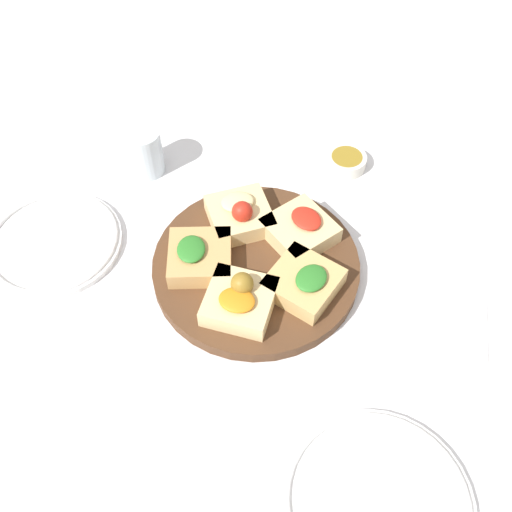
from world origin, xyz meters
TOP-DOWN VIEW (x-y plane):
  - ground_plane at (0.00, 0.00)m, footprint 3.00×3.00m
  - serving_board at (0.00, 0.00)m, footprint 0.33×0.33m
  - focaccia_slice_0 at (0.01, 0.09)m, footprint 0.11×0.11m
  - focaccia_slice_1 at (-0.08, 0.04)m, footprint 0.13×0.13m
  - focaccia_slice_2 at (-0.06, -0.06)m, footprint 0.14×0.14m
  - focaccia_slice_3 at (0.04, -0.08)m, footprint 0.13×0.13m
  - focaccia_slice_4 at (0.09, 0.01)m, footprint 0.11×0.11m
  - plate_left at (-0.38, -0.09)m, footprint 0.24×0.24m
  - plate_right at (0.11, 0.32)m, footprint 0.22×0.22m
  - water_glass at (0.26, 0.16)m, footprint 0.07×0.07m
  - napkin_stack at (-0.15, -0.27)m, footprint 0.16×0.15m
  - dipping_bowl at (0.21, -0.20)m, footprint 0.07×0.07m

SIDE VIEW (x-z plane):
  - ground_plane at x=0.00m, z-range 0.00..0.00m
  - napkin_stack at x=-0.15m, z-range 0.00..0.01m
  - plate_left at x=-0.38m, z-range 0.00..0.02m
  - plate_right at x=0.11m, z-range 0.00..0.02m
  - serving_board at x=0.00m, z-range 0.00..0.02m
  - dipping_bowl at x=0.21m, z-range 0.00..0.03m
  - focaccia_slice_0 at x=0.01m, z-range 0.02..0.06m
  - focaccia_slice_2 at x=-0.06m, z-range 0.02..0.06m
  - focaccia_slice_3 at x=0.04m, z-range 0.02..0.06m
  - focaccia_slice_1 at x=-0.08m, z-range 0.01..0.07m
  - focaccia_slice_4 at x=0.09m, z-range 0.01..0.07m
  - water_glass at x=0.26m, z-range 0.00..0.09m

